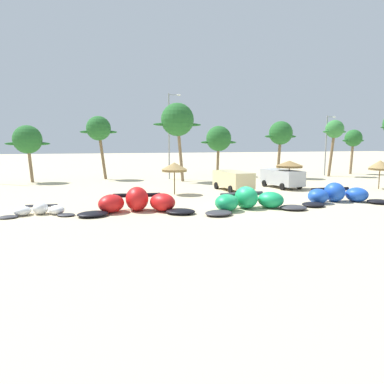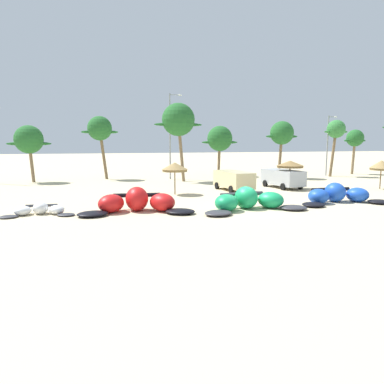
# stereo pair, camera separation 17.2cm
# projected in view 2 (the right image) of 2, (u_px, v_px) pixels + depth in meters

# --- Properties ---
(ground_plane) EXTENTS (260.00, 260.00, 0.00)m
(ground_plane) POSITION_uv_depth(u_px,v_px,m) (245.00, 208.00, 26.08)
(ground_plane) COLOR beige
(kite_far_left) EXTENTS (4.79, 2.35, 0.80)m
(kite_far_left) POSITION_uv_depth(u_px,v_px,m) (40.00, 210.00, 23.58)
(kite_far_left) COLOR #333338
(kite_far_left) RESTS_ON ground
(kite_left) EXTENTS (7.90, 4.08, 1.65)m
(kite_left) POSITION_uv_depth(u_px,v_px,m) (137.00, 203.00, 24.53)
(kite_left) COLOR black
(kite_left) RESTS_ON ground
(kite_left_of_center) EXTENTS (7.96, 3.90, 1.57)m
(kite_left_of_center) POSITION_uv_depth(u_px,v_px,m) (249.00, 201.00, 25.36)
(kite_left_of_center) COLOR #333338
(kite_left_of_center) RESTS_ON ground
(kite_center) EXTENTS (7.74, 3.62, 1.52)m
(kite_center) POSITION_uv_depth(u_px,v_px,m) (338.00, 195.00, 28.24)
(kite_center) COLOR black
(kite_center) RESTS_ON ground
(beach_umbrella_near_van) EXTENTS (2.33, 2.33, 2.87)m
(beach_umbrella_near_van) POSITION_uv_depth(u_px,v_px,m) (175.00, 167.00, 32.44)
(beach_umbrella_near_van) COLOR brown
(beach_umbrella_near_van) RESTS_ON ground
(beach_umbrella_middle) EXTENTS (2.69, 2.69, 2.82)m
(beach_umbrella_middle) POSITION_uv_depth(u_px,v_px,m) (290.00, 164.00, 36.34)
(beach_umbrella_middle) COLOR brown
(beach_umbrella_middle) RESTS_ON ground
(beach_umbrella_near_palms) EXTENTS (2.23, 2.23, 2.87)m
(beach_umbrella_near_palms) POSITION_uv_depth(u_px,v_px,m) (381.00, 165.00, 36.13)
(beach_umbrella_near_palms) COLOR brown
(beach_umbrella_near_palms) RESTS_ON ground
(parked_van) EXTENTS (2.69, 5.27, 1.84)m
(parked_van) POSITION_uv_depth(u_px,v_px,m) (282.00, 177.00, 37.35)
(parked_van) COLOR #B2B7BC
(parked_van) RESTS_ON ground
(parked_car_second) EXTENTS (2.69, 5.13, 1.84)m
(parked_car_second) POSITION_uv_depth(u_px,v_px,m) (233.00, 179.00, 35.36)
(parked_car_second) COLOR beige
(parked_car_second) RESTS_ON ground
(palm_leftmost) EXTENTS (4.88, 3.25, 6.59)m
(palm_leftmost) POSITION_uv_depth(u_px,v_px,m) (29.00, 140.00, 41.92)
(palm_leftmost) COLOR #7F6647
(palm_leftmost) RESTS_ON ground
(palm_left) EXTENTS (4.53, 3.02, 7.86)m
(palm_left) POSITION_uv_depth(u_px,v_px,m) (100.00, 129.00, 45.28)
(palm_left) COLOR brown
(palm_left) RESTS_ON ground
(palm_left_of_gap) EXTENTS (5.76, 3.84, 9.18)m
(palm_left_of_gap) POSITION_uv_depth(u_px,v_px,m) (178.00, 120.00, 42.46)
(palm_left_of_gap) COLOR #7F6647
(palm_left_of_gap) RESTS_ON ground
(palm_center_left) EXTENTS (5.16, 3.44, 6.86)m
(palm_center_left) POSITION_uv_depth(u_px,v_px,m) (220.00, 139.00, 49.74)
(palm_center_left) COLOR brown
(palm_center_left) RESTS_ON ground
(palm_center_right) EXTENTS (4.51, 3.01, 7.33)m
(palm_center_right) POSITION_uv_depth(u_px,v_px,m) (282.00, 134.00, 46.83)
(palm_center_right) COLOR brown
(palm_center_right) RESTS_ON ground
(palm_right_of_gap) EXTENTS (3.65, 2.44, 7.62)m
(palm_right_of_gap) POSITION_uv_depth(u_px,v_px,m) (336.00, 130.00, 49.07)
(palm_right_of_gap) COLOR brown
(palm_right_of_gap) RESTS_ON ground
(palm_right) EXTENTS (3.69, 2.46, 6.46)m
(palm_right) POSITION_uv_depth(u_px,v_px,m) (355.00, 139.00, 52.85)
(palm_right) COLOR #7F6647
(palm_right) RESTS_ON ground
(lamppost_west_center) EXTENTS (1.65, 0.24, 10.59)m
(lamppost_west_center) POSITION_uv_depth(u_px,v_px,m) (171.00, 133.00, 45.39)
(lamppost_west_center) COLOR gray
(lamppost_west_center) RESTS_ON ground
(lamppost_east_center) EXTENTS (1.48, 0.24, 8.27)m
(lamppost_east_center) POSITION_uv_depth(u_px,v_px,m) (328.00, 142.00, 50.52)
(lamppost_east_center) COLOR gray
(lamppost_east_center) RESTS_ON ground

